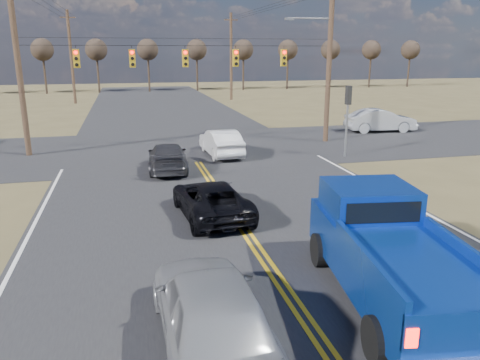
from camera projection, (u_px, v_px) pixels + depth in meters
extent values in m
plane|color=brown|center=(284.00, 289.00, 11.60)|extent=(160.00, 160.00, 0.00)
cube|color=#28282B|center=(212.00, 183.00, 20.97)|extent=(14.00, 120.00, 0.02)
cube|color=#28282B|center=(188.00, 148.00, 28.46)|extent=(120.00, 12.00, 0.02)
cylinder|color=#473323|center=(18.00, 65.00, 25.08)|extent=(0.32, 0.32, 10.00)
cylinder|color=#473323|center=(329.00, 63.00, 29.18)|extent=(0.32, 0.32, 10.00)
cylinder|color=black|center=(185.00, 46.00, 26.87)|extent=(18.00, 0.02, 0.02)
cylinder|color=black|center=(185.00, 38.00, 26.76)|extent=(18.00, 0.02, 0.02)
cube|color=#B28C14|center=(76.00, 59.00, 25.68)|extent=(0.34, 0.24, 1.00)
cylinder|color=#FF0C05|center=(76.00, 52.00, 25.46)|extent=(0.20, 0.06, 0.20)
cylinder|color=black|center=(76.00, 59.00, 25.55)|extent=(0.20, 0.06, 0.20)
cylinder|color=black|center=(77.00, 65.00, 25.64)|extent=(0.20, 0.06, 0.20)
cube|color=black|center=(75.00, 50.00, 25.41)|extent=(0.24, 0.14, 0.03)
cube|color=#B28C14|center=(132.00, 58.00, 26.37)|extent=(0.34, 0.24, 1.00)
cylinder|color=#FF0C05|center=(132.00, 52.00, 26.15)|extent=(0.20, 0.06, 0.20)
cylinder|color=black|center=(132.00, 58.00, 26.24)|extent=(0.20, 0.06, 0.20)
cylinder|color=black|center=(133.00, 64.00, 26.32)|extent=(0.20, 0.06, 0.20)
cube|color=black|center=(132.00, 50.00, 26.09)|extent=(0.24, 0.14, 0.03)
cube|color=#B28C14|center=(185.00, 58.00, 27.05)|extent=(0.34, 0.24, 1.00)
cylinder|color=#FF0C05|center=(185.00, 52.00, 26.83)|extent=(0.20, 0.06, 0.20)
cylinder|color=black|center=(186.00, 58.00, 26.92)|extent=(0.20, 0.06, 0.20)
cylinder|color=black|center=(186.00, 64.00, 27.01)|extent=(0.20, 0.06, 0.20)
cube|color=black|center=(185.00, 50.00, 26.78)|extent=(0.24, 0.14, 0.03)
cube|color=#B28C14|center=(236.00, 58.00, 27.74)|extent=(0.34, 0.24, 1.00)
cylinder|color=#FF0C05|center=(236.00, 52.00, 27.52)|extent=(0.20, 0.06, 0.20)
cylinder|color=black|center=(236.00, 58.00, 27.60)|extent=(0.20, 0.06, 0.20)
cylinder|color=black|center=(236.00, 64.00, 27.69)|extent=(0.20, 0.06, 0.20)
cube|color=black|center=(236.00, 50.00, 27.46)|extent=(0.24, 0.14, 0.03)
cube|color=#B28C14|center=(284.00, 58.00, 28.42)|extent=(0.34, 0.24, 1.00)
cylinder|color=#FF0C05|center=(285.00, 52.00, 28.20)|extent=(0.20, 0.06, 0.20)
cylinder|color=black|center=(284.00, 58.00, 28.29)|extent=(0.20, 0.06, 0.20)
cylinder|color=black|center=(284.00, 63.00, 28.38)|extent=(0.20, 0.06, 0.20)
cube|color=black|center=(285.00, 50.00, 28.14)|extent=(0.24, 0.14, 0.03)
cylinder|color=slate|center=(346.00, 128.00, 25.69)|extent=(0.12, 0.12, 3.20)
cube|color=black|center=(348.00, 95.00, 25.21)|extent=(0.24, 0.34, 1.00)
cylinder|color=slate|center=(310.00, 18.00, 28.17)|extent=(2.80, 0.10, 0.10)
cube|color=slate|center=(289.00, 19.00, 27.89)|extent=(0.55, 0.22, 0.14)
cylinder|color=#473323|center=(71.00, 58.00, 51.30)|extent=(0.32, 0.32, 10.00)
cube|color=#473323|center=(68.00, 17.00, 50.18)|extent=(1.60, 0.12, 0.12)
cylinder|color=#473323|center=(231.00, 57.00, 55.41)|extent=(0.32, 0.32, 10.00)
cube|color=#473323|center=(231.00, 20.00, 54.29)|extent=(1.60, 0.12, 0.12)
cylinder|color=#33261C|center=(45.00, 73.00, 63.87)|extent=(0.28, 0.28, 5.50)
sphere|color=#2D231C|center=(42.00, 50.00, 63.03)|extent=(3.00, 3.00, 3.00)
cylinder|color=#33261C|center=(98.00, 73.00, 65.47)|extent=(0.28, 0.28, 5.50)
sphere|color=#2D231C|center=(96.00, 50.00, 64.63)|extent=(3.00, 3.00, 3.00)
cylinder|color=#33261C|center=(149.00, 72.00, 67.06)|extent=(0.28, 0.28, 5.50)
sphere|color=#2D231C|center=(148.00, 50.00, 66.23)|extent=(3.00, 3.00, 3.00)
cylinder|color=#33261C|center=(197.00, 72.00, 68.66)|extent=(0.28, 0.28, 5.50)
sphere|color=#2D231C|center=(197.00, 50.00, 67.82)|extent=(3.00, 3.00, 3.00)
cylinder|color=#33261C|center=(243.00, 71.00, 70.26)|extent=(0.28, 0.28, 5.50)
sphere|color=#2D231C|center=(243.00, 50.00, 69.42)|extent=(3.00, 3.00, 3.00)
cylinder|color=#33261C|center=(287.00, 71.00, 71.86)|extent=(0.28, 0.28, 5.50)
sphere|color=#2D231C|center=(288.00, 50.00, 71.02)|extent=(3.00, 3.00, 3.00)
cylinder|color=#33261C|center=(330.00, 71.00, 73.45)|extent=(0.28, 0.28, 5.50)
sphere|color=#2D231C|center=(331.00, 50.00, 72.62)|extent=(3.00, 3.00, 3.00)
cylinder|color=#33261C|center=(370.00, 70.00, 75.05)|extent=(0.28, 0.28, 5.50)
sphere|color=#2D231C|center=(371.00, 50.00, 74.21)|extent=(3.00, 3.00, 3.00)
cylinder|color=#33261C|center=(409.00, 70.00, 76.65)|extent=(0.28, 0.28, 5.50)
sphere|color=#2D231C|center=(410.00, 50.00, 75.81)|extent=(3.00, 3.00, 3.00)
cylinder|color=black|center=(378.00, 340.00, 8.78)|extent=(0.49, 0.96, 0.92)
cylinder|color=black|center=(321.00, 250.00, 12.75)|extent=(0.49, 0.96, 0.92)
cylinder|color=black|center=(398.00, 247.00, 12.95)|extent=(0.49, 0.96, 0.92)
cube|color=#0E369A|center=(392.00, 262.00, 10.71)|extent=(3.16, 6.47, 1.15)
cube|color=#0E369A|center=(369.00, 200.00, 12.06)|extent=(2.38, 2.24, 0.83)
cube|color=black|center=(383.00, 212.00, 11.15)|extent=(1.83, 0.33, 0.52)
cube|color=#0E369A|center=(367.00, 258.00, 9.27)|extent=(0.65, 3.77, 0.23)
cube|color=#0E369A|center=(471.00, 254.00, 9.47)|extent=(0.65, 3.77, 0.23)
cube|color=#0E369A|center=(470.00, 330.00, 7.70)|extent=(2.29, 0.42, 0.69)
cube|color=#FF0C05|center=(412.00, 338.00, 7.57)|extent=(0.21, 0.10, 0.34)
imported|color=#9B9DA2|center=(211.00, 309.00, 9.09)|extent=(2.08, 5.03, 1.71)
imported|color=black|center=(211.00, 199.00, 16.52)|extent=(2.50, 4.79, 1.29)
imported|color=silver|center=(221.00, 142.00, 26.28)|extent=(1.82, 4.58, 1.48)
imported|color=#303035|center=(168.00, 157.00, 22.99)|extent=(2.14, 4.69, 1.33)
imported|color=#B5B9BE|center=(380.00, 120.00, 34.02)|extent=(2.26, 5.18, 1.66)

